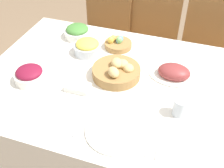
% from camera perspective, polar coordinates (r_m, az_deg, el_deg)
% --- Properties ---
extents(ground_plane, '(12.00, 12.00, 0.00)m').
position_cam_1_polar(ground_plane, '(2.10, 0.99, -15.79)').
color(ground_plane, '#7F664C').
extents(dining_table, '(1.51, 1.05, 0.77)m').
position_cam_1_polar(dining_table, '(1.79, 1.13, -8.92)').
color(dining_table, white).
rests_on(dining_table, ground).
extents(chair_far_center, '(0.43, 0.43, 0.96)m').
position_cam_1_polar(chair_far_center, '(2.37, 7.58, 8.58)').
color(chair_far_center, olive).
rests_on(chair_far_center, ground).
extents(chair_far_left, '(0.47, 0.47, 0.96)m').
position_cam_1_polar(chair_far_left, '(2.47, -1.97, 10.27)').
color(chair_far_left, olive).
rests_on(chair_far_left, ground).
extents(chair_far_right, '(0.42, 0.42, 0.96)m').
position_cam_1_polar(chair_far_right, '(2.35, 18.61, 6.31)').
color(chair_far_right, olive).
rests_on(chair_far_right, ground).
extents(bread_basket, '(0.26, 0.26, 0.10)m').
position_cam_1_polar(bread_basket, '(1.53, 0.98, 2.63)').
color(bread_basket, '#9E7542').
rests_on(bread_basket, dining_table).
extents(egg_basket, '(0.17, 0.17, 0.08)m').
position_cam_1_polar(egg_basket, '(1.78, 1.13, 8.27)').
color(egg_basket, '#9E7542').
rests_on(egg_basket, dining_table).
extents(ham_platter, '(0.27, 0.19, 0.08)m').
position_cam_1_polar(ham_platter, '(1.57, 12.45, 2.25)').
color(ham_platter, white).
rests_on(ham_platter, dining_table).
extents(beet_salad_bowl, '(0.17, 0.17, 0.09)m').
position_cam_1_polar(beet_salad_bowl, '(1.56, -16.38, 1.82)').
color(beet_salad_bowl, white).
rests_on(beet_salad_bowl, dining_table).
extents(green_salad_bowl, '(0.17, 0.17, 0.08)m').
position_cam_1_polar(green_salad_bowl, '(1.90, -7.03, 10.53)').
color(green_salad_bowl, white).
rests_on(green_salad_bowl, dining_table).
extents(pineapple_bowl, '(0.17, 0.17, 0.09)m').
position_cam_1_polar(pineapple_bowl, '(1.72, -4.99, 7.52)').
color(pineapple_bowl, silver).
rests_on(pineapple_bowl, dining_table).
extents(dinner_plate, '(0.28, 0.28, 0.01)m').
position_cam_1_polar(dinner_plate, '(1.27, 0.85, -9.43)').
color(dinner_plate, white).
rests_on(dinner_plate, dining_table).
extents(fork, '(0.02, 0.19, 0.00)m').
position_cam_1_polar(fork, '(1.31, -6.04, -7.69)').
color(fork, '#B7B7BC').
rests_on(fork, dining_table).
extents(knife, '(0.02, 0.19, 0.00)m').
position_cam_1_polar(knife, '(1.25, 8.16, -11.26)').
color(knife, '#B7B7BC').
rests_on(knife, dining_table).
extents(spoon, '(0.02, 0.19, 0.00)m').
position_cam_1_polar(spoon, '(1.25, 9.52, -11.57)').
color(spoon, '#B7B7BC').
rests_on(spoon, dining_table).
extents(drinking_cup, '(0.07, 0.07, 0.09)m').
position_cam_1_polar(drinking_cup, '(1.35, 13.64, -4.63)').
color(drinking_cup, silver).
rests_on(drinking_cup, dining_table).
extents(butter_dish, '(0.13, 0.08, 0.03)m').
position_cam_1_polar(butter_dish, '(1.47, -6.93, -0.69)').
color(butter_dish, white).
rests_on(butter_dish, dining_table).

